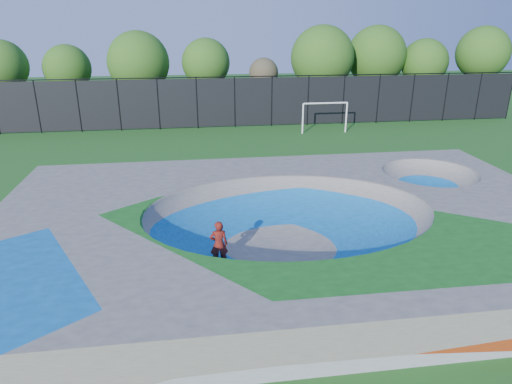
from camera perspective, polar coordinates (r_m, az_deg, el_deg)
The scene contains 7 objects.
ground at distance 17.82m, azimuth 3.97°, elevation -6.57°, with size 120.00×120.00×0.00m, color #1B5217.
skate_deck at distance 17.49m, azimuth 4.03°, elevation -4.38°, with size 22.00×14.00×1.50m, color gray.
skater at distance 15.94m, azimuth -4.67°, elevation -6.53°, with size 0.63×0.42×1.74m, color red.
skateboard at distance 16.35m, azimuth -4.58°, elevation -9.16°, with size 0.78×0.22×0.05m, color black.
soccer_goal at distance 35.57m, azimuth 8.62°, elevation 9.89°, with size 3.54×0.12×2.34m.
fence at distance 37.13m, azimuth -2.67°, elevation 11.28°, with size 48.09×0.09×4.04m.
treeline at distance 41.41m, azimuth -2.04°, elevation 16.19°, with size 52.22×6.91×7.85m.
Camera 1 is at (-3.41, -15.48, 8.14)m, focal length 32.00 mm.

